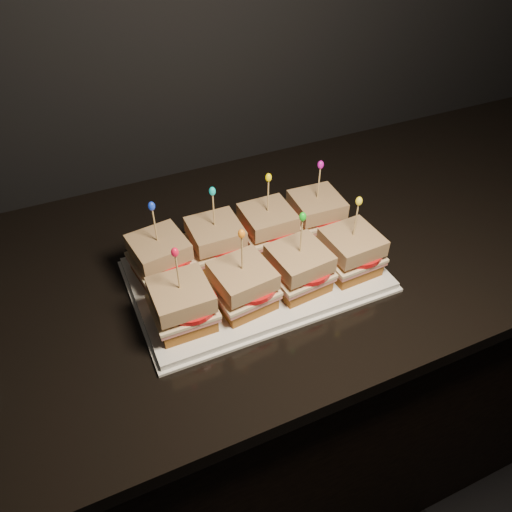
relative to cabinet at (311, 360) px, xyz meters
name	(u,v)px	position (x,y,z in m)	size (l,w,h in m)	color
cabinet	(311,360)	(0.00, 0.00, 0.00)	(2.32, 0.70, 0.83)	black
granite_slab	(326,237)	(0.00, 0.00, 0.43)	(2.36, 0.74, 0.03)	black
platter	(256,274)	(-0.20, -0.07, 0.46)	(0.46, 0.28, 0.02)	white
platter_rim	(256,276)	(-0.20, -0.07, 0.45)	(0.47, 0.30, 0.01)	white
sandwich_0_bread_bot	(162,268)	(-0.36, 0.00, 0.48)	(0.09, 0.09, 0.03)	brown
sandwich_0_ham	(161,262)	(-0.36, 0.00, 0.50)	(0.10, 0.10, 0.01)	#BC6B62
sandwich_0_cheese	(160,259)	(-0.36, 0.00, 0.50)	(0.10, 0.10, 0.01)	beige
sandwich_0_tomato	(167,256)	(-0.35, -0.01, 0.51)	(0.09, 0.09, 0.01)	red
sandwich_0_bread_top	(159,247)	(-0.36, 0.00, 0.53)	(0.09, 0.09, 0.03)	#64350D
sandwich_0_pick	(155,227)	(-0.36, 0.00, 0.58)	(0.00, 0.00, 0.09)	tan
sandwich_0_frill	(152,206)	(-0.36, 0.00, 0.62)	(0.01, 0.01, 0.02)	blue
sandwich_1_bread_bot	(217,253)	(-0.25, 0.00, 0.48)	(0.09, 0.09, 0.03)	brown
sandwich_1_ham	(216,246)	(-0.25, 0.00, 0.50)	(0.10, 0.10, 0.01)	#BC6B62
sandwich_1_cheese	(216,243)	(-0.25, 0.00, 0.50)	(0.10, 0.10, 0.01)	beige
sandwich_1_tomato	(223,240)	(-0.24, -0.01, 0.51)	(0.09, 0.09, 0.01)	red
sandwich_1_bread_top	(215,232)	(-0.25, 0.00, 0.53)	(0.09, 0.09, 0.03)	#64350D
sandwich_1_pick	(214,212)	(-0.25, 0.00, 0.58)	(0.00, 0.00, 0.09)	tan
sandwich_1_frill	(212,191)	(-0.25, 0.00, 0.62)	(0.01, 0.01, 0.02)	#09BDBB
sandwich_2_bread_bot	(267,238)	(-0.14, 0.00, 0.48)	(0.09, 0.09, 0.03)	brown
sandwich_2_ham	(267,232)	(-0.14, 0.00, 0.50)	(0.10, 0.10, 0.01)	#BC6B62
sandwich_2_cheese	(268,229)	(-0.14, 0.00, 0.50)	(0.10, 0.10, 0.01)	beige
sandwich_2_tomato	(274,226)	(-0.13, -0.01, 0.51)	(0.09, 0.09, 0.01)	red
sandwich_2_bread_top	(268,217)	(-0.14, 0.00, 0.53)	(0.09, 0.09, 0.03)	#64350D
sandwich_2_pick	(268,198)	(-0.14, 0.00, 0.58)	(0.00, 0.00, 0.09)	tan
sandwich_2_frill	(269,177)	(-0.14, 0.00, 0.62)	(0.01, 0.01, 0.02)	#F9E004
sandwich_3_bread_bot	(315,225)	(-0.03, 0.00, 0.48)	(0.09, 0.09, 0.03)	brown
sandwich_3_ham	(315,218)	(-0.03, 0.00, 0.50)	(0.10, 0.10, 0.01)	#BC6B62
sandwich_3_cheese	(316,215)	(-0.03, 0.00, 0.50)	(0.10, 0.10, 0.01)	beige
sandwich_3_tomato	(323,213)	(-0.02, -0.01, 0.51)	(0.09, 0.09, 0.01)	red
sandwich_3_bread_top	(317,204)	(-0.03, 0.00, 0.53)	(0.09, 0.09, 0.03)	#64350D
sandwich_3_pick	(319,185)	(-0.03, 0.00, 0.58)	(0.00, 0.00, 0.09)	tan
sandwich_3_frill	(321,165)	(-0.03, 0.00, 0.62)	(0.01, 0.01, 0.02)	#C10FA2
sandwich_4_bread_bot	(184,316)	(-0.36, -0.13, 0.48)	(0.09, 0.09, 0.03)	brown
sandwich_4_ham	(183,309)	(-0.36, -0.13, 0.50)	(0.10, 0.10, 0.01)	#BC6B62
sandwich_4_cheese	(182,306)	(-0.36, -0.13, 0.50)	(0.10, 0.10, 0.01)	beige
sandwich_4_tomato	(190,304)	(-0.35, -0.14, 0.51)	(0.09, 0.09, 0.01)	red
sandwich_4_bread_top	(181,295)	(-0.36, -0.13, 0.53)	(0.09, 0.09, 0.03)	#64350D
sandwich_4_pick	(178,274)	(-0.36, -0.13, 0.58)	(0.00, 0.00, 0.09)	tan
sandwich_4_frill	(175,252)	(-0.36, -0.13, 0.62)	(0.01, 0.01, 0.02)	red
sandwich_5_bread_bot	(243,297)	(-0.25, -0.13, 0.48)	(0.09, 0.09, 0.03)	brown
sandwich_5_ham	(243,290)	(-0.25, -0.13, 0.50)	(0.10, 0.10, 0.01)	#BC6B62
sandwich_5_cheese	(243,287)	(-0.25, -0.13, 0.50)	(0.10, 0.10, 0.01)	beige
sandwich_5_tomato	(251,285)	(-0.24, -0.14, 0.51)	(0.09, 0.09, 0.01)	red
sandwich_5_bread_top	(243,276)	(-0.25, -0.13, 0.53)	(0.09, 0.09, 0.03)	#64350D
sandwich_5_pick	(242,255)	(-0.25, -0.13, 0.58)	(0.00, 0.00, 0.09)	tan
sandwich_5_frill	(242,234)	(-0.25, -0.13, 0.62)	(0.01, 0.01, 0.02)	orange
sandwich_6_bread_bot	(298,279)	(-0.14, -0.13, 0.48)	(0.09, 0.09, 0.03)	brown
sandwich_6_ham	(298,273)	(-0.14, -0.13, 0.50)	(0.10, 0.10, 0.01)	#BC6B62
sandwich_6_cheese	(299,270)	(-0.14, -0.13, 0.50)	(0.10, 0.10, 0.01)	beige
sandwich_6_tomato	(306,267)	(-0.13, -0.14, 0.51)	(0.09, 0.09, 0.01)	red
sandwich_6_bread_top	(300,258)	(-0.14, -0.13, 0.53)	(0.09, 0.09, 0.03)	#64350D
sandwich_6_pick	(301,238)	(-0.14, -0.13, 0.58)	(0.00, 0.00, 0.09)	tan
sandwich_6_frill	(303,217)	(-0.14, -0.13, 0.62)	(0.01, 0.01, 0.02)	#16BA1D
sandwich_7_bread_bot	(349,263)	(-0.03, -0.13, 0.48)	(0.09, 0.09, 0.03)	brown
sandwich_7_ham	(350,256)	(-0.03, -0.13, 0.50)	(0.10, 0.10, 0.01)	#BC6B62
sandwich_7_cheese	(350,254)	(-0.03, -0.13, 0.50)	(0.10, 0.10, 0.01)	beige
sandwich_7_tomato	(358,251)	(-0.02, -0.14, 0.51)	(0.09, 0.09, 0.01)	red
sandwich_7_bread_top	(352,242)	(-0.03, -0.13, 0.53)	(0.09, 0.09, 0.03)	#64350D
sandwich_7_pick	(356,222)	(-0.03, -0.13, 0.58)	(0.00, 0.00, 0.09)	tan
sandwich_7_frill	(359,201)	(-0.03, -0.13, 0.62)	(0.01, 0.01, 0.02)	yellow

